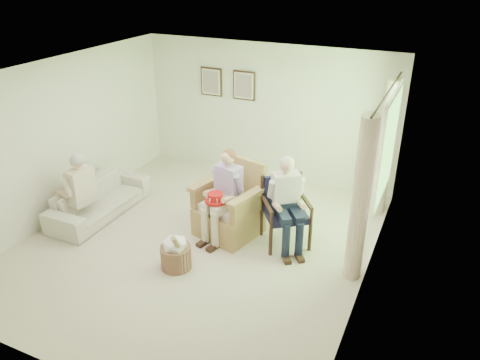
# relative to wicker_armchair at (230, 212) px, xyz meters

# --- Properties ---
(floor) EXTENTS (5.50, 5.50, 0.00)m
(floor) POSITION_rel_wicker_armchair_xyz_m (-0.31, -0.50, -0.37)
(floor) COLOR beige
(floor) RESTS_ON ground
(back_wall) EXTENTS (5.00, 0.04, 2.60)m
(back_wall) POSITION_rel_wicker_armchair_xyz_m (-0.31, 2.25, 0.93)
(back_wall) COLOR silver
(back_wall) RESTS_ON ground
(front_wall) EXTENTS (5.00, 0.04, 2.60)m
(front_wall) POSITION_rel_wicker_armchair_xyz_m (-0.31, -3.25, 0.93)
(front_wall) COLOR silver
(front_wall) RESTS_ON ground
(left_wall) EXTENTS (0.04, 5.50, 2.60)m
(left_wall) POSITION_rel_wicker_armchair_xyz_m (-2.81, -0.50, 0.93)
(left_wall) COLOR silver
(left_wall) RESTS_ON ground
(right_wall) EXTENTS (0.04, 5.50, 2.60)m
(right_wall) POSITION_rel_wicker_armchair_xyz_m (2.19, -0.50, 0.93)
(right_wall) COLOR silver
(right_wall) RESTS_ON ground
(ceiling) EXTENTS (5.00, 5.50, 0.02)m
(ceiling) POSITION_rel_wicker_armchair_xyz_m (-0.31, -0.50, 2.23)
(ceiling) COLOR white
(ceiling) RESTS_ON back_wall
(window) EXTENTS (0.13, 2.50, 1.63)m
(window) POSITION_rel_wicker_armchair_xyz_m (2.15, 0.70, 1.22)
(window) COLOR #2D6B23
(window) RESTS_ON right_wall
(curtain_left) EXTENTS (0.34, 0.34, 2.30)m
(curtain_left) POSITION_rel_wicker_armchair_xyz_m (2.02, -0.28, 0.78)
(curtain_left) COLOR beige
(curtain_left) RESTS_ON ground
(curtain_right) EXTENTS (0.34, 0.34, 2.30)m
(curtain_right) POSITION_rel_wicker_armchair_xyz_m (2.02, 1.68, 0.78)
(curtain_right) COLOR beige
(curtain_right) RESTS_ON ground
(framed_print_left) EXTENTS (0.45, 0.05, 0.55)m
(framed_print_left) POSITION_rel_wicker_armchair_xyz_m (-1.46, 2.21, 1.41)
(framed_print_left) COLOR #382114
(framed_print_left) RESTS_ON back_wall
(framed_print_right) EXTENTS (0.45, 0.05, 0.55)m
(framed_print_right) POSITION_rel_wicker_armchair_xyz_m (-0.76, 2.21, 1.41)
(framed_print_right) COLOR #382114
(framed_print_right) RESTS_ON back_wall
(wicker_armchair) EXTENTS (0.90, 0.90, 1.15)m
(wicker_armchair) POSITION_rel_wicker_armchair_xyz_m (0.00, 0.00, 0.00)
(wicker_armchair) COLOR #AA8750
(wicker_armchair) RESTS_ON ground
(wood_armchair) EXTENTS (0.66, 0.62, 1.01)m
(wood_armchair) POSITION_rel_wicker_armchair_xyz_m (0.90, 0.16, 0.19)
(wood_armchair) COLOR black
(wood_armchair) RESTS_ON ground
(sofa) EXTENTS (1.91, 0.75, 0.56)m
(sofa) POSITION_rel_wicker_armchair_xyz_m (-2.26, -0.41, -0.09)
(sofa) COLOR beige
(sofa) RESTS_ON ground
(person_wicker) EXTENTS (0.40, 0.63, 1.41)m
(person_wicker) POSITION_rel_wicker_armchair_xyz_m (0.00, -0.15, 0.47)
(person_wicker) COLOR beige
(person_wicker) RESTS_ON ground
(person_dark) EXTENTS (0.40, 0.62, 1.39)m
(person_dark) POSITION_rel_wicker_armchair_xyz_m (0.90, -0.00, 0.45)
(person_dark) COLOR #171E33
(person_dark) RESTS_ON ground
(person_sofa) EXTENTS (0.42, 0.62, 1.23)m
(person_sofa) POSITION_rel_wicker_armchair_xyz_m (-2.26, -0.84, 0.33)
(person_sofa) COLOR beige
(person_sofa) RESTS_ON ground
(red_hat) EXTENTS (0.32, 0.32, 0.14)m
(red_hat) POSITION_rel_wicker_armchair_xyz_m (-0.06, -0.34, 0.39)
(red_hat) COLOR red
(red_hat) RESTS_ON person_wicker
(hatbox) EXTENTS (0.57, 0.57, 0.64)m
(hatbox) POSITION_rel_wicker_armchair_xyz_m (-0.27, -1.17, -0.12)
(hatbox) COLOR #A8775B
(hatbox) RESTS_ON ground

